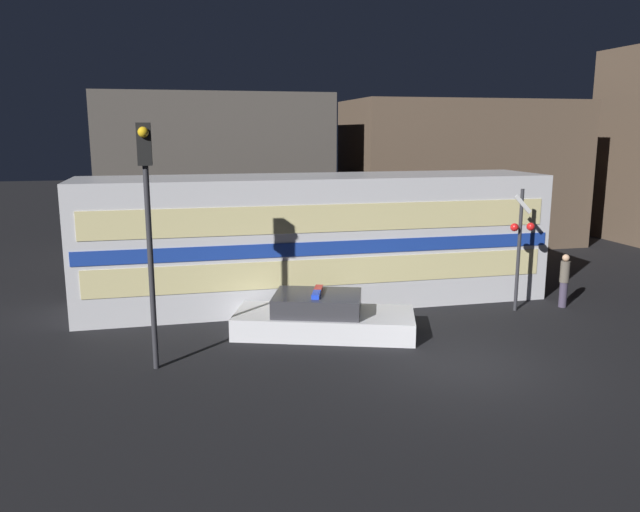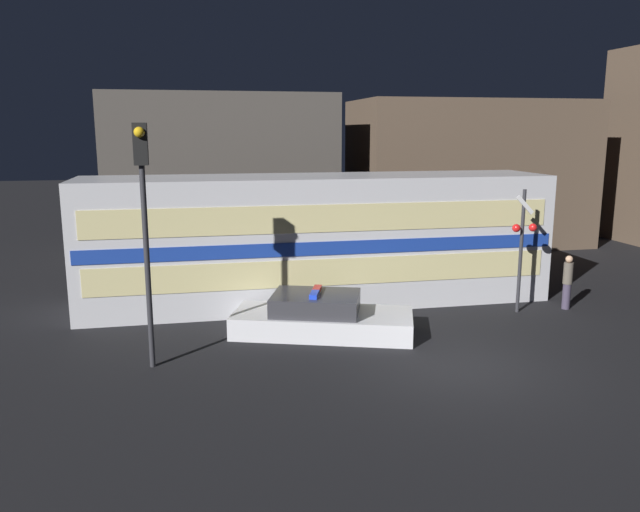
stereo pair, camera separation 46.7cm
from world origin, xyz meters
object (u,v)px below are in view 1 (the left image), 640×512
police_car (323,318)px  pedestrian (564,280)px  train (316,240)px  traffic_light_corner (147,200)px  crossing_signal_near (520,240)px

police_car → pedestrian: (7.80, 0.79, 0.41)m
train → traffic_light_corner: traffic_light_corner is taller
train → traffic_light_corner: (-4.85, -4.77, 1.87)m
train → crossing_signal_near: 6.14m
train → crossing_signal_near: train is taller
police_car → pedestrian: pedestrian is taller
train → traffic_light_corner: 7.06m
pedestrian → traffic_light_corner: (-12.09, -2.36, 3.01)m
crossing_signal_near → traffic_light_corner: (-10.47, -2.30, 1.69)m
train → police_car: 3.61m
train → pedestrian: (7.24, -2.41, -1.14)m
crossing_signal_near → pedestrian: bearing=2.1°
crossing_signal_near → traffic_light_corner: bearing=-167.6°
pedestrian → traffic_light_corner: traffic_light_corner is taller
police_car → traffic_light_corner: size_ratio=0.93×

